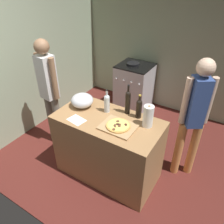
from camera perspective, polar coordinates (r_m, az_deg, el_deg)
ground_plane at (r=3.78m, az=3.44°, el=-7.85°), size 3.87×3.47×0.02m
kitchen_wall_rear at (r=4.38m, az=13.89°, el=16.91°), size 3.87×0.10×2.60m
kitchen_wall_left at (r=4.08m, az=-17.85°, el=15.13°), size 0.10×3.47×2.60m
counter at (r=2.98m, az=-1.02°, el=-9.18°), size 1.33×0.69×0.93m
cutting_board at (r=2.55m, az=1.61°, el=-3.84°), size 0.40×0.32×0.02m
pizza at (r=2.54m, az=1.62°, el=-3.46°), size 0.28×0.28×0.03m
mixing_bowl at (r=2.92m, az=-7.70°, el=2.98°), size 0.29×0.29×0.18m
paper_towel_roll at (r=2.54m, az=9.30°, el=-1.08°), size 0.12×0.12×0.27m
wine_bottle_amber at (r=2.76m, az=-1.40°, el=2.48°), size 0.07×0.07×0.31m
wine_bottle_dark at (r=2.72m, az=4.10°, el=2.79°), size 0.07×0.07×0.39m
wine_bottle_green at (r=2.67m, az=6.96°, el=1.10°), size 0.07×0.07×0.31m
recipe_sheet at (r=2.71m, az=-9.11°, el=-2.04°), size 0.23×0.18×0.00m
stove at (r=4.48m, az=5.72°, el=6.51°), size 0.64×0.63×0.96m
person_in_stripes at (r=3.37m, az=-15.95°, el=5.90°), size 0.39×0.23×1.71m
person_in_red at (r=2.86m, az=20.37°, el=-0.89°), size 0.31×0.27×1.69m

